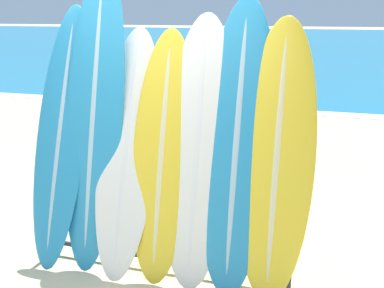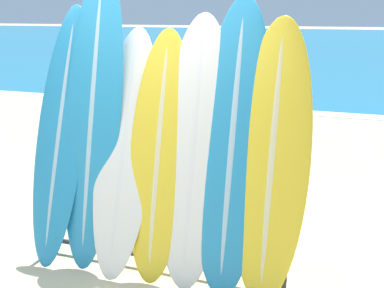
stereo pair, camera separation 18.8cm
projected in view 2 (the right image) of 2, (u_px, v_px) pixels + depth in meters
ocean_water at (371, 43)px, 38.52m from camera, size 120.00×60.00×0.01m
surfboard_rack at (158, 217)px, 4.56m from camera, size 2.24×0.04×0.94m
surfboard_slot_0 at (61, 134)px, 4.78m from camera, size 0.49×0.80×2.29m
surfboard_slot_1 at (93, 116)px, 4.65m from camera, size 0.55×0.64×2.64m
surfboard_slot_2 at (125, 152)px, 4.55m from camera, size 0.55×0.72×2.09m
surfboard_slot_3 at (159, 156)px, 4.42m from camera, size 0.54×0.56×2.09m
surfboard_slot_4 at (194, 152)px, 4.31m from camera, size 0.60×0.57×2.21m
surfboard_slot_5 at (233, 147)px, 4.20m from camera, size 0.58×0.62×2.35m
surfboard_slot_6 at (272, 161)px, 4.08m from camera, size 0.58×0.57×2.19m
person_near_water at (202, 79)px, 11.18m from camera, size 0.24×0.26×1.53m
person_mid_beach at (156, 91)px, 9.37m from camera, size 0.25×0.27×1.58m
person_far_left at (299, 107)px, 7.97m from camera, size 0.20×0.25×1.51m
person_far_right at (250, 74)px, 10.85m from camera, size 0.30×0.26×1.78m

